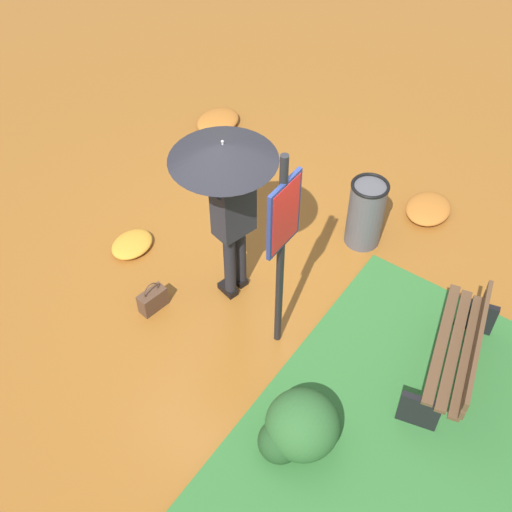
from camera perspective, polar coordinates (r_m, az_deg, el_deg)
name	(u,v)px	position (r m, az deg, el deg)	size (l,w,h in m)	color
ground_plane	(252,289)	(6.97, -0.38, -2.93)	(18.00, 18.00, 0.00)	brown
person_with_umbrella	(228,181)	(5.84, -2.48, 6.53)	(0.96, 0.96, 2.04)	black
info_sign_post	(282,237)	(5.48, 2.32, 1.70)	(0.44, 0.07, 2.30)	black
handbag	(153,300)	(6.80, -9.00, -3.79)	(0.32, 0.18, 0.37)	#4C3323
park_bench	(457,353)	(6.26, 17.15, -8.12)	(1.42, 0.69, 0.75)	black
trash_bin	(366,213)	(7.28, 9.56, 3.71)	(0.42, 0.42, 0.83)	#4C4C51
shrub_cluster	(298,428)	(5.76, 3.70, -14.74)	(0.71, 0.64, 0.58)	#285628
leaf_pile_near_person	(218,121)	(9.12, -3.34, 11.69)	(0.65, 0.52, 0.14)	#A86023
leaf_pile_by_bench	(428,209)	(8.01, 14.81, 4.02)	(0.63, 0.50, 0.14)	#A86023
leaf_pile_far_path	(132,244)	(7.48, -10.76, 1.02)	(0.51, 0.41, 0.11)	#C68428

